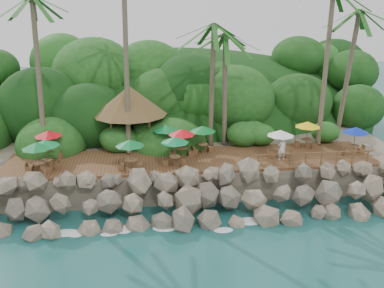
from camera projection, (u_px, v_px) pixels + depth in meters
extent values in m
plane|color=#19514F|center=(203.00, 230.00, 25.17)|extent=(140.00, 140.00, 0.00)
cube|color=gray|center=(180.00, 134.00, 39.90)|extent=(32.00, 25.20, 2.10)
ellipsoid|color=#143811|center=(174.00, 123.00, 47.30)|extent=(44.80, 28.00, 15.40)
cube|color=brown|center=(192.00, 160.00, 30.12)|extent=(26.00, 5.00, 0.20)
ellipsoid|color=white|center=(49.00, 236.00, 24.48)|extent=(1.20, 0.80, 0.06)
ellipsoid|color=white|center=(102.00, 233.00, 24.80)|extent=(1.20, 0.80, 0.06)
ellipsoid|color=white|center=(153.00, 230.00, 25.12)|extent=(1.20, 0.80, 0.06)
ellipsoid|color=white|center=(203.00, 227.00, 25.45)|extent=(1.20, 0.80, 0.06)
ellipsoid|color=white|center=(251.00, 224.00, 25.77)|extent=(1.20, 0.80, 0.06)
ellipsoid|color=white|center=(299.00, 221.00, 26.09)|extent=(1.20, 0.80, 0.06)
ellipsoid|color=white|center=(345.00, 219.00, 26.41)|extent=(1.20, 0.80, 0.06)
cylinder|color=brown|center=(39.00, 78.00, 29.79)|extent=(0.39, 1.87, 10.93)
cylinder|color=brown|center=(126.00, 61.00, 29.97)|extent=(0.55, 2.60, 13.13)
cylinder|color=brown|center=(212.00, 87.00, 31.69)|extent=(0.50, 0.86, 9.08)
ellipsoid|color=#23601E|center=(213.00, 24.00, 30.24)|extent=(6.00, 6.00, 2.40)
cylinder|color=brown|center=(225.00, 91.00, 31.97)|extent=(0.67, 0.84, 8.38)
ellipsoid|color=#23601E|center=(226.00, 34.00, 30.63)|extent=(6.00, 6.00, 2.40)
cylinder|color=brown|center=(326.00, 68.00, 31.98)|extent=(1.21, 2.10, 11.55)
cylinder|color=brown|center=(347.00, 78.00, 32.74)|extent=(0.83, 1.14, 10.01)
ellipsoid|color=#23601E|center=(355.00, 10.00, 31.14)|extent=(6.00, 6.00, 2.40)
cylinder|color=brown|center=(112.00, 135.00, 31.35)|extent=(0.16, 0.16, 2.40)
cylinder|color=brown|center=(149.00, 134.00, 31.65)|extent=(0.16, 0.16, 2.40)
cylinder|color=brown|center=(114.00, 125.00, 33.99)|extent=(0.16, 0.16, 2.40)
cylinder|color=brown|center=(149.00, 124.00, 34.29)|extent=(0.16, 0.16, 2.40)
cone|color=brown|center=(130.00, 100.00, 32.09)|extent=(5.66, 5.66, 2.20)
cylinder|color=brown|center=(175.00, 161.00, 28.65)|extent=(0.07, 0.07, 0.68)
cylinder|color=brown|center=(175.00, 156.00, 28.53)|extent=(0.77, 0.77, 0.05)
cylinder|color=brown|center=(175.00, 152.00, 28.43)|extent=(0.05, 0.05, 2.02)
cone|color=#0D763E|center=(175.00, 140.00, 28.15)|extent=(1.92, 1.92, 0.41)
cube|color=brown|center=(166.00, 163.00, 28.74)|extent=(0.45, 0.45, 0.42)
cube|color=brown|center=(185.00, 163.00, 28.64)|extent=(0.45, 0.45, 0.42)
cylinder|color=brown|center=(182.00, 152.00, 30.34)|extent=(0.07, 0.07, 0.68)
cylinder|color=brown|center=(182.00, 148.00, 30.23)|extent=(0.77, 0.77, 0.05)
cylinder|color=brown|center=(182.00, 144.00, 30.12)|extent=(0.05, 0.05, 2.02)
cone|color=red|center=(182.00, 132.00, 29.85)|extent=(1.92, 1.92, 0.41)
cube|color=brown|center=(173.00, 155.00, 30.25)|extent=(0.42, 0.42, 0.42)
cube|color=brown|center=(191.00, 153.00, 30.50)|extent=(0.42, 0.42, 0.42)
cylinder|color=brown|center=(50.00, 154.00, 30.01)|extent=(0.07, 0.07, 0.68)
cylinder|color=brown|center=(50.00, 149.00, 29.90)|extent=(0.77, 0.77, 0.05)
cylinder|color=brown|center=(49.00, 145.00, 29.79)|extent=(0.05, 0.05, 2.02)
cone|color=red|center=(48.00, 133.00, 29.52)|extent=(1.92, 1.92, 0.41)
cube|color=brown|center=(41.00, 156.00, 29.94)|extent=(0.41, 0.41, 0.42)
cube|color=brown|center=(60.00, 155.00, 30.16)|extent=(0.41, 0.41, 0.42)
cylinder|color=brown|center=(131.00, 165.00, 28.02)|extent=(0.07, 0.07, 0.68)
cylinder|color=brown|center=(131.00, 160.00, 27.91)|extent=(0.77, 0.77, 0.05)
cylinder|color=brown|center=(131.00, 155.00, 27.80)|extent=(0.05, 0.05, 2.02)
cone|color=#0B6A2E|center=(130.00, 143.00, 27.53)|extent=(1.92, 1.92, 0.41)
cube|color=brown|center=(121.00, 167.00, 28.06)|extent=(0.43, 0.43, 0.42)
cube|color=brown|center=(141.00, 167.00, 28.05)|extent=(0.43, 0.43, 0.42)
cylinder|color=brown|center=(279.00, 153.00, 30.12)|extent=(0.07, 0.07, 0.68)
cylinder|color=brown|center=(279.00, 149.00, 30.01)|extent=(0.77, 0.77, 0.05)
cylinder|color=brown|center=(280.00, 145.00, 29.90)|extent=(0.05, 0.05, 2.02)
cone|color=white|center=(281.00, 133.00, 29.63)|extent=(1.92, 1.92, 0.41)
cube|color=brown|center=(270.00, 155.00, 30.16)|extent=(0.43, 0.43, 0.42)
cube|color=brown|center=(288.00, 155.00, 30.15)|extent=(0.43, 0.43, 0.42)
cylinder|color=brown|center=(47.00, 165.00, 28.02)|extent=(0.07, 0.07, 0.68)
cylinder|color=brown|center=(47.00, 160.00, 27.91)|extent=(0.77, 0.77, 0.05)
cylinder|color=brown|center=(46.00, 155.00, 27.81)|extent=(0.05, 0.05, 2.02)
cone|color=#0D763A|center=(45.00, 143.00, 27.53)|extent=(1.92, 1.92, 0.41)
cube|color=brown|center=(37.00, 168.00, 27.86)|extent=(0.46, 0.46, 0.42)
cube|color=brown|center=(58.00, 165.00, 28.27)|extent=(0.46, 0.46, 0.42)
cylinder|color=brown|center=(203.00, 149.00, 31.10)|extent=(0.07, 0.07, 0.68)
cylinder|color=brown|center=(203.00, 144.00, 30.99)|extent=(0.77, 0.77, 0.05)
cylinder|color=brown|center=(203.00, 140.00, 30.89)|extent=(0.05, 0.05, 2.02)
cone|color=#0D752A|center=(203.00, 129.00, 30.61)|extent=(1.92, 1.92, 0.41)
cube|color=brown|center=(195.00, 151.00, 30.90)|extent=(0.48, 0.48, 0.42)
cube|color=brown|center=(210.00, 149.00, 31.38)|extent=(0.48, 0.48, 0.42)
cylinder|color=brown|center=(39.00, 168.00, 27.51)|extent=(0.07, 0.07, 0.68)
cylinder|color=brown|center=(39.00, 163.00, 27.40)|extent=(0.77, 0.77, 0.05)
cylinder|color=brown|center=(38.00, 158.00, 27.29)|extent=(0.05, 0.05, 2.02)
cone|color=#0C6C2C|center=(37.00, 145.00, 27.01)|extent=(1.92, 1.92, 0.41)
cube|color=brown|center=(30.00, 170.00, 27.56)|extent=(0.44, 0.44, 0.42)
cube|color=brown|center=(49.00, 170.00, 27.53)|extent=(0.44, 0.44, 0.42)
cylinder|color=brown|center=(353.00, 150.00, 30.81)|extent=(0.07, 0.07, 0.68)
cylinder|color=brown|center=(354.00, 146.00, 30.70)|extent=(0.77, 0.77, 0.05)
cylinder|color=brown|center=(354.00, 141.00, 30.60)|extent=(0.05, 0.05, 2.02)
cone|color=#0D27AC|center=(356.00, 130.00, 30.32)|extent=(1.92, 1.92, 0.41)
cube|color=brown|center=(345.00, 152.00, 30.70)|extent=(0.44, 0.44, 0.42)
cube|color=brown|center=(361.00, 151.00, 31.00)|extent=(0.44, 0.44, 0.42)
cylinder|color=brown|center=(306.00, 144.00, 32.21)|extent=(0.07, 0.07, 0.68)
cylinder|color=brown|center=(306.00, 139.00, 32.10)|extent=(0.77, 0.77, 0.05)
cylinder|color=brown|center=(307.00, 135.00, 32.00)|extent=(0.05, 0.05, 2.02)
cone|color=yellow|center=(308.00, 124.00, 31.72)|extent=(1.92, 1.92, 0.41)
cube|color=brown|center=(297.00, 145.00, 32.38)|extent=(0.49, 0.49, 0.42)
cube|color=brown|center=(315.00, 146.00, 32.12)|extent=(0.49, 0.49, 0.42)
cylinder|color=brown|center=(166.00, 148.00, 31.30)|extent=(0.07, 0.07, 0.68)
cylinder|color=brown|center=(166.00, 143.00, 31.19)|extent=(0.77, 0.77, 0.05)
cylinder|color=brown|center=(166.00, 139.00, 31.09)|extent=(0.05, 0.05, 2.02)
cone|color=#0C6F32|center=(166.00, 128.00, 30.81)|extent=(1.92, 1.92, 0.41)
cube|color=brown|center=(158.00, 149.00, 31.44)|extent=(0.48, 0.48, 0.42)
cube|color=brown|center=(175.00, 150.00, 31.24)|extent=(0.48, 0.48, 0.42)
cylinder|color=brown|center=(258.00, 161.00, 28.16)|extent=(0.10, 0.10, 1.00)
cylinder|color=brown|center=(274.00, 161.00, 28.28)|extent=(0.10, 0.10, 1.00)
cylinder|color=brown|center=(290.00, 160.00, 28.40)|extent=(0.10, 0.10, 1.00)
cylinder|color=brown|center=(306.00, 159.00, 28.51)|extent=(0.10, 0.10, 1.00)
cylinder|color=brown|center=(321.00, 159.00, 28.63)|extent=(0.10, 0.10, 1.00)
cylinder|color=brown|center=(337.00, 158.00, 28.75)|extent=(0.10, 0.10, 1.00)
cylinder|color=brown|center=(352.00, 158.00, 28.87)|extent=(0.10, 0.10, 1.00)
cylinder|color=brown|center=(368.00, 157.00, 28.98)|extent=(0.10, 0.10, 1.00)
cube|color=brown|center=(314.00, 153.00, 28.43)|extent=(8.30, 0.06, 0.06)
cube|color=brown|center=(314.00, 158.00, 28.56)|extent=(8.30, 0.06, 0.06)
imported|color=white|center=(282.00, 149.00, 29.54)|extent=(0.68, 0.50, 1.71)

